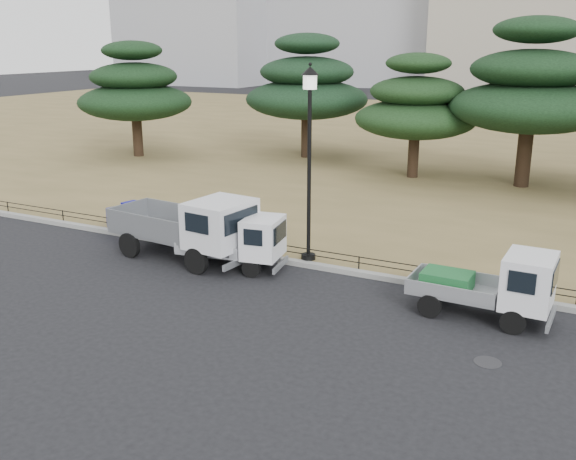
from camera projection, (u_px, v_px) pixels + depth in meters
The scene contains 14 objects.
ground at pixel (255, 293), 17.77m from camera, with size 220.00×220.00×0.00m, color black.
lawn at pixel (477, 142), 43.92m from camera, with size 120.00×56.00×0.15m, color olive.
curb at pixel (297, 263), 19.98m from camera, with size 120.00×0.25×0.16m, color gray.
truck_large at pixel (189, 224), 20.18m from camera, with size 4.99×2.41×2.10m.
truck_kei_front at pixel (239, 243), 19.46m from camera, with size 3.34×1.82×1.68m.
truck_kei_rear at pixel (492, 285), 15.91m from camera, with size 3.47×1.57×1.80m.
street_lamp at pixel (309, 132), 18.98m from camera, with size 0.53×0.53×5.87m.
pipe_fence at pixel (299, 250), 20.00m from camera, with size 38.00×0.04×0.40m.
tarp_pile at pixel (131, 217), 23.44m from camera, with size 1.72×1.44×0.99m.
manhole at pixel (488, 362), 13.92m from camera, with size 0.60×0.60×0.01m, color #2D2D30.
pine_west_far at pixel (135, 91), 37.23m from camera, with size 6.56×6.56×6.63m.
pine_west_near at pixel (307, 87), 36.81m from camera, with size 7.05×7.05×7.05m.
pine_center_left at pixel (416, 107), 31.32m from camera, with size 5.97×5.97×6.07m.
pine_center_right at pixel (531, 90), 29.00m from camera, with size 7.23×7.23×7.67m.
Camera 1 is at (8.31, -14.35, 6.69)m, focal length 40.00 mm.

